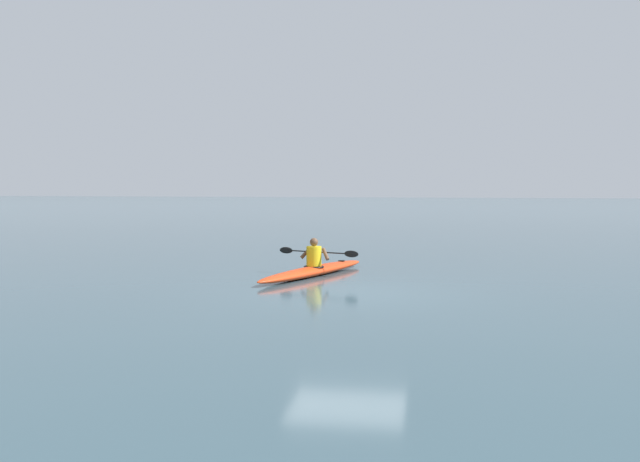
# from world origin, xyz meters

# --- Properties ---
(ground_plane) EXTENTS (160.00, 160.00, 0.00)m
(ground_plane) POSITION_xyz_m (0.00, 0.00, 0.00)
(ground_plane) COLOR #334C56
(kayak) EXTENTS (2.34, 4.86, 0.25)m
(kayak) POSITION_xyz_m (1.20, -2.86, 0.13)
(kayak) COLOR red
(kayak) RESTS_ON ground
(kayaker) EXTENTS (2.19, 0.88, 0.72)m
(kayaker) POSITION_xyz_m (1.19, -2.90, 0.54)
(kayaker) COLOR yellow
(kayaker) RESTS_ON kayak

